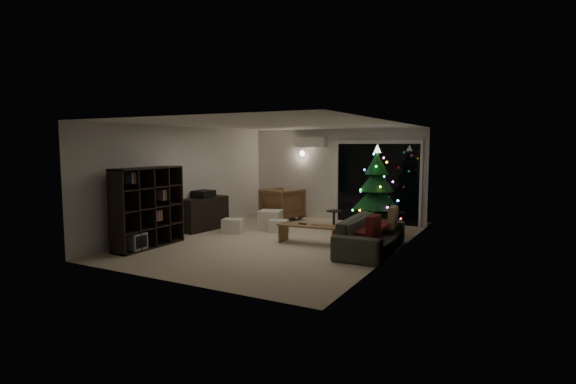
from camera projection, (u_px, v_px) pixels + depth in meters
The scene contains 18 objects.
room at pixel (325, 190), 10.65m from camera, with size 6.50×7.51×2.60m.
bookshelf at pixel (141, 207), 9.17m from camera, with size 0.41×1.62×1.62m, color black, non-canonical shape.
media_cabinet at pixel (204, 214), 10.97m from camera, with size 0.48×1.28×0.80m, color black.
stereo at pixel (203, 194), 10.92m from camera, with size 0.40×0.48×0.17m, color black.
armchair at pixel (282, 204), 12.45m from camera, with size 0.94×0.96×0.88m, color brown.
ottoman at pixel (270, 220), 11.01m from camera, with size 0.52×0.52×0.47m, color beige.
cardboard_box_a at pixel (233, 226), 10.61m from camera, with size 0.46×0.35×0.33m, color white.
cardboard_box_b at pixel (279, 226), 10.67m from camera, with size 0.43×0.32×0.30m, color white.
side_table at pixel (334, 220), 11.06m from camera, with size 0.37×0.37×0.47m, color black.
floor_lamp at pixel (303, 185), 12.93m from camera, with size 0.30×0.30×1.86m, color black.
sofa at pixel (371, 234), 8.76m from camera, with size 2.26×0.88×0.66m, color #272A26.
sofa_throw at pixel (366, 227), 8.79m from camera, with size 0.71×1.63×0.05m, color #40100B.
cushion_a at pixel (393, 217), 9.18m from camera, with size 0.13×0.43×0.43m, color olive.
cushion_b at pixel (374, 228), 8.05m from camera, with size 0.13×0.43×0.43m, color #40100B.
coffee_table at pixel (309, 234), 9.41m from camera, with size 1.28×0.45×0.41m, color brown, non-canonical shape.
remote_a at pixel (303, 224), 9.46m from camera, with size 0.16×0.05×0.02m, color black.
remote_b at pixel (314, 224), 9.38m from camera, with size 0.15×0.04×0.02m, color slate.
christmas_tree at pixel (376, 190), 10.24m from camera, with size 1.28×1.28×2.07m, color #143D21.
Camera 1 is at (4.70, -8.26, 2.08)m, focal length 28.00 mm.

